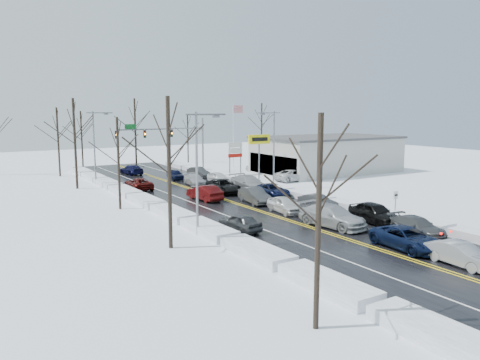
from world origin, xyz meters
TOP-DOWN VIEW (x-y plane):
  - ground at (0.00, 0.00)m, footprint 160.00×160.00m
  - road_surface at (0.00, 2.00)m, footprint 14.00×84.00m
  - snow_bank_left at (-7.60, 2.00)m, footprint 1.93×72.00m
  - snow_bank_right at (7.60, 2.00)m, footprint 1.93×72.00m
  - traffic_signal_mast at (3.45, 27.99)m, footprint 13.28×0.39m
  - tires_plus_sign at (10.50, 15.99)m, footprint 3.20×0.34m
  - used_vehicles_sign at (10.50, 22.00)m, footprint 2.20×0.22m
  - speed_limit_sign at (8.20, -8.00)m, footprint 0.55×0.09m
  - flagpole at (15.17, 30.00)m, footprint 1.87×1.20m
  - dealership_building at (23.98, 18.00)m, footprint 20.40×12.40m
  - streetlight_ne at (8.30, 10.00)m, footprint 3.20×0.25m
  - streetlight_sw at (-8.30, -4.00)m, footprint 3.20×0.25m
  - streetlight_nw at (-8.30, 24.00)m, footprint 3.20×0.25m
  - tree_left_a at (-11.00, -20.00)m, footprint 3.60×3.60m
  - tree_left_b at (-11.50, -6.00)m, footprint 4.00×4.00m
  - tree_left_c at (-10.50, 8.00)m, footprint 3.40×3.40m
  - tree_left_d at (-11.20, 22.00)m, footprint 4.20×4.20m
  - tree_left_e at (-10.80, 34.00)m, footprint 3.80×3.80m
  - tree_far_b at (-6.00, 41.00)m, footprint 3.60×3.60m
  - tree_far_c at (2.00, 39.00)m, footprint 4.40×4.40m
  - tree_far_d at (12.00, 40.50)m, footprint 3.40×3.40m
  - tree_far_e at (28.00, 41.00)m, footprint 4.20×4.20m
  - queued_car_1 at (1.57, -18.37)m, footprint 1.64×4.27m
  - queued_car_2 at (1.66, -14.45)m, footprint 2.83×5.40m
  - queued_car_3 at (1.65, -7.36)m, footprint 3.13×6.18m
  - queued_car_4 at (1.56, -1.36)m, footprint 2.17×4.44m
  - queued_car_5 at (1.70, 3.80)m, footprint 2.23×4.85m
  - queued_car_6 at (1.94, 10.38)m, footprint 3.21×5.77m
  - queued_car_7 at (1.67, 17.08)m, footprint 2.43×4.77m
  - queued_car_8 at (1.57, 22.53)m, footprint 1.95×4.03m
  - queued_car_11 at (5.09, -12.62)m, footprint 2.50×4.91m
  - queued_car_12 at (5.33, -8.36)m, footprint 2.58×5.21m
  - queued_car_13 at (5.21, -1.57)m, footprint 1.89×4.17m
  - queued_car_14 at (5.37, 5.80)m, footprint 2.84×5.09m
  - queued_car_15 at (5.11, 10.12)m, footprint 2.61×6.00m
  - queued_car_16 at (5.09, 17.22)m, footprint 1.66×3.97m
  - queued_car_17 at (5.33, 23.27)m, footprint 1.82×4.18m
  - oncoming_car_0 at (-1.80, 7.75)m, footprint 2.03×4.85m
  - oncoming_car_1 at (-5.31, 17.52)m, footprint 2.53×5.09m
  - oncoming_car_2 at (-1.71, 30.56)m, footprint 2.52×4.95m
  - oncoming_car_3 at (-5.23, -4.63)m, footprint 2.02×4.13m
  - parked_car_0 at (14.12, 13.23)m, footprint 5.36×2.48m
  - parked_car_1 at (17.20, 15.97)m, footprint 2.16×4.84m
  - parked_car_2 at (15.20, 23.07)m, footprint 2.18×4.74m

SIDE VIEW (x-z plane):
  - ground at x=0.00m, z-range 0.00..0.00m
  - snow_bank_left at x=-7.60m, z-range -0.32..0.32m
  - snow_bank_right at x=7.60m, z-range -0.32..0.32m
  - queued_car_1 at x=1.57m, z-range -0.69..0.69m
  - queued_car_2 at x=1.66m, z-range -0.72..0.72m
  - queued_car_3 at x=1.65m, z-range -0.86..0.86m
  - queued_car_4 at x=1.56m, z-range -0.73..0.73m
  - queued_car_5 at x=1.70m, z-range -0.77..0.77m
  - queued_car_6 at x=1.94m, z-range -0.76..0.76m
  - queued_car_7 at x=1.67m, z-range -0.66..0.66m
  - queued_car_8 at x=1.57m, z-range -0.66..0.66m
  - queued_car_11 at x=5.09m, z-range -0.68..0.68m
  - queued_car_12 at x=5.33m, z-range -0.85..0.85m
  - queued_car_13 at x=5.21m, z-range -0.66..0.66m
  - queued_car_14 at x=5.37m, z-range -0.67..0.67m
  - queued_car_15 at x=5.11m, z-range -0.86..0.86m
  - queued_car_16 at x=5.09m, z-range -0.67..0.67m
  - queued_car_17 at x=5.33m, z-range -0.67..0.67m
  - oncoming_car_0 at x=-1.80m, z-range -0.78..0.78m
  - oncoming_car_1 at x=-5.31m, z-range -0.69..0.69m
  - oncoming_car_2 at x=-1.71m, z-range -0.69..0.69m
  - oncoming_car_3 at x=-5.23m, z-range -0.68..0.68m
  - parked_car_0 at x=14.12m, z-range -0.75..0.75m
  - parked_car_1 at x=17.20m, z-range -0.69..0.69m
  - parked_car_2 at x=15.20m, z-range -0.79..0.79m
  - road_surface at x=0.00m, z-range 0.00..0.01m
  - speed_limit_sign at x=8.20m, z-range 0.46..2.81m
  - dealership_building at x=23.98m, z-range 0.01..5.31m
  - used_vehicles_sign at x=10.50m, z-range 0.99..5.64m
  - tires_plus_sign at x=10.50m, z-range 1.99..7.99m
  - streetlight_ne at x=8.30m, z-range 0.81..9.81m
  - streetlight_sw at x=-8.30m, z-range 0.81..9.81m
  - streetlight_nw at x=-8.30m, z-range 0.81..9.81m
  - traffic_signal_mast at x=3.45m, z-range 1.48..9.48m
  - flagpole at x=15.17m, z-range 0.93..10.93m
  - tree_left_c at x=-10.50m, z-range 1.69..10.19m
  - tree_far_d at x=12.00m, z-range 1.69..10.19m
  - tree_left_a at x=-11.00m, z-range 1.79..10.79m
  - tree_far_b at x=-6.00m, z-range 1.79..10.79m
  - tree_left_e at x=-10.80m, z-range 1.89..11.39m
  - tree_left_b at x=-11.50m, z-range 1.99..11.99m
  - tree_left_d at x=-11.20m, z-range 2.08..12.58m
  - tree_far_e at x=28.00m, z-range 2.08..12.58m
  - tree_far_c at x=2.00m, z-range 2.18..13.18m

